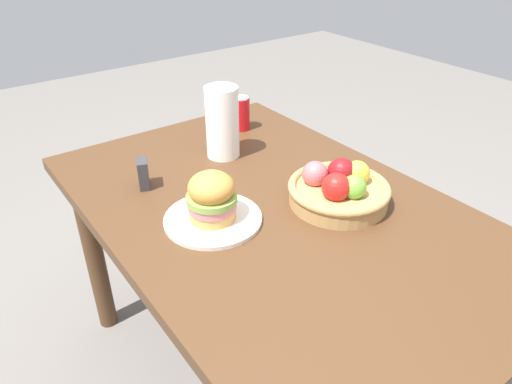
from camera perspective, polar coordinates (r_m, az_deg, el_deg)
name	(u,v)px	position (r m, az deg, el deg)	size (l,w,h in m)	color
ground_plane	(271,379)	(1.87, 1.77, -21.49)	(8.00, 8.00, 0.00)	slate
dining_table	(274,236)	(1.41, 2.19, -5.26)	(1.40, 0.90, 0.75)	#4C301C
plate	(213,219)	(1.29, -5.17, -3.25)	(0.27, 0.27, 0.01)	silver
sandwich	(212,197)	(1.25, -5.33, -0.54)	(0.14, 0.14, 0.14)	tan
soda_can	(241,113)	(1.81, -1.81, 9.40)	(0.07, 0.07, 0.13)	red
fruit_basket	(339,189)	(1.37, 9.90, 0.40)	(0.29, 0.29, 0.12)	tan
paper_towel_roll	(222,122)	(1.58, -4.06, 8.31)	(0.11, 0.11, 0.24)	white
napkin_holder	(143,174)	(1.46, -13.34, 2.15)	(0.06, 0.03, 0.09)	#333338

